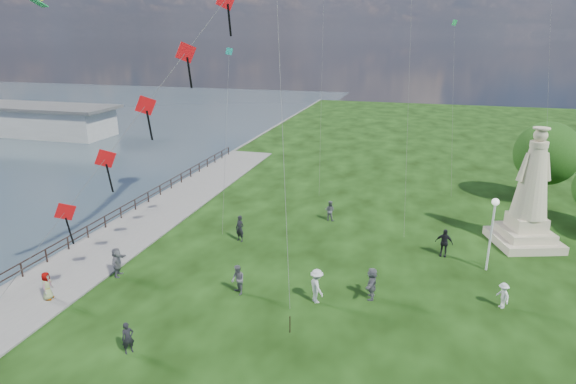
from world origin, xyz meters
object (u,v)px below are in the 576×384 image
(lamppost, at_px, (493,219))
(statue, at_px, (530,202))
(person_6, at_px, (240,229))
(pier_pavilion, at_px, (22,119))
(person_11, at_px, (372,283))
(person_2, at_px, (317,286))
(person_7, at_px, (330,211))
(person_8, at_px, (503,295))
(person_9, at_px, (444,243))
(person_1, at_px, (238,280))
(person_0, at_px, (128,338))
(person_5, at_px, (117,262))
(person_10, at_px, (47,287))

(lamppost, bearing_deg, statue, 59.27)
(lamppost, relative_size, person_6, 2.47)
(pier_pavilion, relative_size, statue, 3.68)
(lamppost, relative_size, person_11, 2.55)
(statue, relative_size, person_2, 4.22)
(pier_pavilion, xyz_separation_m, statue, (65.30, -24.55, 1.24))
(lamppost, relative_size, person_7, 2.91)
(person_7, bearing_deg, person_8, 149.36)
(person_7, bearing_deg, statue, -172.13)
(person_9, bearing_deg, person_6, -165.32)
(person_7, relative_size, person_11, 0.88)
(person_7, bearing_deg, person_6, 57.97)
(person_1, relative_size, person_7, 1.08)
(person_0, height_order, person_7, person_7)
(statue, relative_size, person_9, 4.32)
(person_0, xyz_separation_m, person_11, (10.10, 7.78, 0.15))
(person_2, height_order, person_11, person_2)
(person_2, bearing_deg, lamppost, -92.54)
(person_0, xyz_separation_m, person_8, (16.88, 8.68, -0.04))
(lamppost, height_order, person_8, lamppost)
(pier_pavilion, distance_m, person_6, 54.78)
(person_9, bearing_deg, person_0, -125.17)
(person_2, bearing_deg, person_9, -78.25)
(person_5, distance_m, person_8, 21.85)
(person_0, height_order, person_6, person_6)
(person_6, height_order, person_8, person_6)
(person_7, xyz_separation_m, person_9, (8.38, -4.29, 0.14))
(person_0, xyz_separation_m, person_6, (0.37, 13.08, 0.18))
(pier_pavilion, bearing_deg, person_2, -34.04)
(person_0, bearing_deg, person_8, -23.19)
(person_5, height_order, person_10, person_5)
(person_8, bearing_deg, person_5, -110.78)
(person_2, xyz_separation_m, person_10, (-14.09, -3.81, -0.17))
(pier_pavilion, distance_m, person_10, 55.69)
(statue, distance_m, person_0, 26.55)
(person_6, distance_m, person_10, 12.55)
(pier_pavilion, bearing_deg, person_11, -31.81)
(person_6, height_order, person_11, person_6)
(lamppost, relative_size, person_9, 2.47)
(person_5, distance_m, person_10, 4.03)
(person_2, bearing_deg, person_6, 9.36)
(person_2, bearing_deg, statue, -84.51)
(person_1, height_order, person_5, person_5)
(person_11, bearing_deg, statue, 136.85)
(person_0, distance_m, person_2, 9.82)
(person_9, xyz_separation_m, person_10, (-20.84, -11.64, -0.15))
(person_0, bearing_deg, person_7, 22.76)
(person_7, distance_m, person_10, 20.23)
(person_9, relative_size, person_11, 1.03)
(person_7, bearing_deg, person_10, 63.11)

